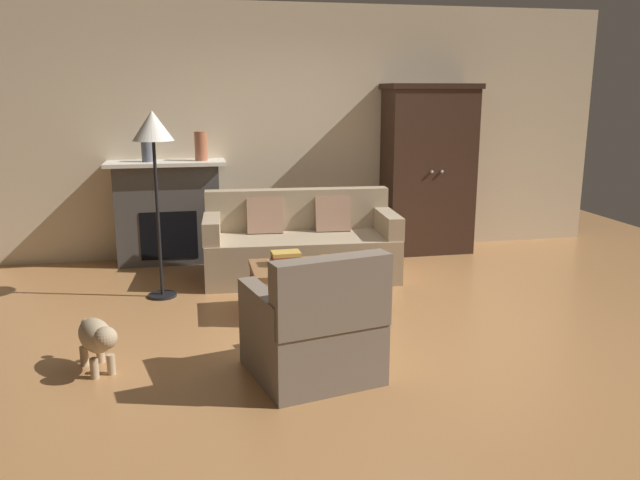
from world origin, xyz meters
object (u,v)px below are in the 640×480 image
object	(u,v)px
book_stack	(286,258)
floor_lamp	(153,137)
armchair_near_left	(314,332)
dog	(97,338)
fruit_bowl	(331,262)
coffee_table	(317,271)
mantel_vase_terracotta	(201,146)
fireplace	(168,212)
mantel_vase_slate	(148,151)
armoire	(428,169)
couch	(301,246)

from	to	relation	value
book_stack	floor_lamp	bearing A→B (deg)	149.07
armchair_near_left	dog	xyz separation A→B (m)	(-1.41, 0.36, -0.07)
armchair_near_left	fruit_bowl	bearing A→B (deg)	72.74
coffee_table	mantel_vase_terracotta	bearing A→B (deg)	114.68
fireplace	floor_lamp	distance (m)	1.53
coffee_table	mantel_vase_slate	xyz separation A→B (m)	(-1.44, 1.92, 0.87)
coffee_table	floor_lamp	xyz separation A→B (m)	(-1.32, 0.70, 1.10)
armoire	couch	size ratio (longest dim) A/B	0.98
armchair_near_left	floor_lamp	xyz separation A→B (m)	(-1.05, 1.95, 1.15)
mantel_vase_terracotta	dog	distance (m)	3.09
fruit_bowl	armchair_near_left	bearing A→B (deg)	-107.26
book_stack	floor_lamp	world-z (taller)	floor_lamp
fruit_bowl	mantel_vase_slate	distance (m)	2.61
fruit_bowl	book_stack	distance (m)	0.38
book_stack	fireplace	bearing A→B (deg)	118.23
armoire	dog	size ratio (longest dim) A/B	3.60
fireplace	coffee_table	xyz separation A→B (m)	(1.26, -1.94, -0.20)
fireplace	couch	distance (m)	1.58
floor_lamp	dog	xyz separation A→B (m)	(-0.36, -1.58, -1.22)
couch	mantel_vase_slate	xyz separation A→B (m)	(-1.50, 0.82, 0.91)
mantel_vase_terracotta	couch	bearing A→B (deg)	-41.26
mantel_vase_slate	book_stack	bearing A→B (deg)	-57.43
fireplace	mantel_vase_terracotta	bearing A→B (deg)	-2.70
book_stack	dog	size ratio (longest dim) A/B	0.50
fruit_bowl	mantel_vase_slate	size ratio (longest dim) A/B	1.35
book_stack	armoire	bearing A→B (deg)	42.80
coffee_table	fireplace	bearing A→B (deg)	123.07
armoire	mantel_vase_slate	distance (m)	3.14
mantel_vase_slate	fireplace	bearing A→B (deg)	5.69
floor_lamp	dog	size ratio (longest dim) A/B	3.15
armoire	coffee_table	bearing A→B (deg)	-132.17
mantel_vase_slate	armchair_near_left	world-z (taller)	mantel_vase_slate
floor_lamp	dog	world-z (taller)	floor_lamp
couch	fruit_bowl	distance (m)	1.13
mantel_vase_terracotta	dog	size ratio (longest dim) A/B	0.58
fruit_bowl	armchair_near_left	distance (m)	1.29
book_stack	armchair_near_left	world-z (taller)	armchair_near_left
coffee_table	fruit_bowl	world-z (taller)	fruit_bowl
mantel_vase_slate	dog	distance (m)	2.98
coffee_table	armchair_near_left	distance (m)	1.28
book_stack	floor_lamp	size ratio (longest dim) A/B	0.16
mantel_vase_slate	dog	world-z (taller)	mantel_vase_slate
mantel_vase_slate	mantel_vase_terracotta	bearing A→B (deg)	0.00
fireplace	armoire	size ratio (longest dim) A/B	0.65
dog	fruit_bowl	bearing A→B (deg)	25.67
floor_lamp	mantel_vase_slate	bearing A→B (deg)	95.95
armoire	armchair_near_left	world-z (taller)	armoire
dog	mantel_vase_terracotta	bearing A→B (deg)	74.16
fireplace	fruit_bowl	size ratio (longest dim) A/B	4.15
fruit_bowl	dog	world-z (taller)	fruit_bowl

